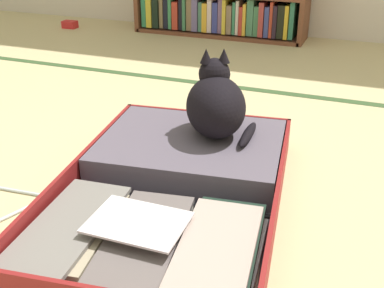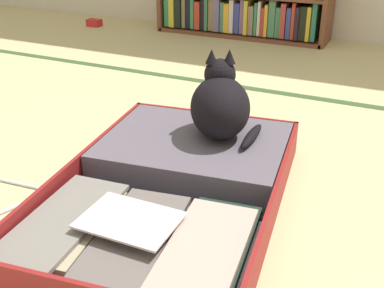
{
  "view_description": "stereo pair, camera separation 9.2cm",
  "coord_description": "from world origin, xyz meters",
  "px_view_note": "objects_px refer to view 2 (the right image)",
  "views": [
    {
      "loc": [
        0.58,
        -0.95,
        0.8
      ],
      "look_at": [
        0.12,
        0.24,
        0.18
      ],
      "focal_mm": 46.0,
      "sensor_mm": 36.0,
      "label": 1
    },
    {
      "loc": [
        0.67,
        -0.92,
        0.8
      ],
      "look_at": [
        0.12,
        0.24,
        0.18
      ],
      "focal_mm": 46.0,
      "sensor_mm": 36.0,
      "label": 2
    }
  ],
  "objects_px": {
    "clothes_hanger": "(7,189)",
    "black_cat": "(220,105)",
    "open_suitcase": "(177,183)",
    "small_red_pouch": "(94,23)"
  },
  "relations": [
    {
      "from": "clothes_hanger",
      "to": "small_red_pouch",
      "type": "relative_size",
      "value": 4.63
    },
    {
      "from": "small_red_pouch",
      "to": "black_cat",
      "type": "bearing_deg",
      "value": -44.17
    },
    {
      "from": "open_suitcase",
      "to": "clothes_hanger",
      "type": "height_order",
      "value": "open_suitcase"
    },
    {
      "from": "clothes_hanger",
      "to": "open_suitcase",
      "type": "bearing_deg",
      "value": 20.68
    },
    {
      "from": "open_suitcase",
      "to": "clothes_hanger",
      "type": "xyz_separation_m",
      "value": [
        -0.5,
        -0.19,
        -0.05
      ]
    },
    {
      "from": "black_cat",
      "to": "small_red_pouch",
      "type": "height_order",
      "value": "black_cat"
    },
    {
      "from": "open_suitcase",
      "to": "small_red_pouch",
      "type": "bearing_deg",
      "value": 131.06
    },
    {
      "from": "clothes_hanger",
      "to": "black_cat",
      "type": "bearing_deg",
      "value": 39.26
    },
    {
      "from": "black_cat",
      "to": "small_red_pouch",
      "type": "bearing_deg",
      "value": 135.83
    },
    {
      "from": "black_cat",
      "to": "open_suitcase",
      "type": "bearing_deg",
      "value": -98.16
    }
  ]
}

